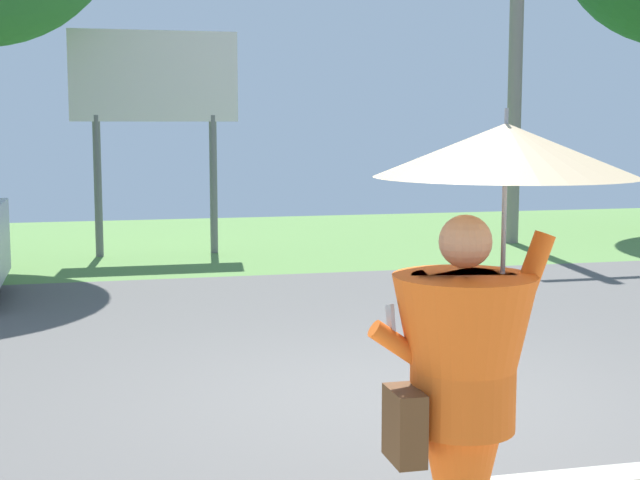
# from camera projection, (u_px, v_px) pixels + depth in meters

# --- Properties ---
(ground_plane) EXTENTS (40.00, 22.00, 0.20)m
(ground_plane) POSITION_uv_depth(u_px,v_px,m) (311.00, 325.00, 9.98)
(ground_plane) COLOR #565451
(monk_pedestrian) EXTENTS (1.12, 1.09, 2.13)m
(monk_pedestrian) POSITION_uv_depth(u_px,v_px,m) (474.00, 349.00, 3.91)
(monk_pedestrian) COLOR #E55B19
(monk_pedestrian) RESTS_ON ground_plane
(utility_pole) EXTENTS (1.80, 0.24, 7.37)m
(utility_pole) POSITION_uv_depth(u_px,v_px,m) (517.00, 17.00, 15.99)
(utility_pole) COLOR gray
(utility_pole) RESTS_ON ground_plane
(roadside_billboard) EXTENTS (2.60, 0.12, 3.50)m
(roadside_billboard) POSITION_uv_depth(u_px,v_px,m) (155.00, 93.00, 14.66)
(roadside_billboard) COLOR slate
(roadside_billboard) RESTS_ON ground_plane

